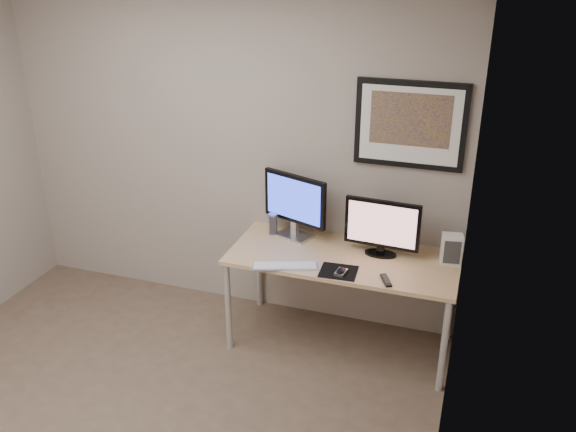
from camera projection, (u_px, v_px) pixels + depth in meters
name	position (u px, v px, depth m)	size (l,w,h in m)	color
room	(137.00, 156.00, 3.42)	(3.60, 3.60, 3.60)	white
desk	(343.00, 264.00, 4.30)	(1.60, 0.70, 0.73)	tan
framed_art	(410.00, 125.00, 4.10)	(0.75, 0.04, 0.60)	black
monitor_large	(295.00, 203.00, 4.45)	(0.52, 0.25, 0.49)	#B5B4B9
monitor_tv	(382.00, 227.00, 4.20)	(0.53, 0.13, 0.41)	black
speaker_left	(273.00, 224.00, 4.57)	(0.07, 0.07, 0.17)	#B5B4B9
speaker_right	(372.00, 230.00, 4.47)	(0.07, 0.07, 0.17)	#B5B4B9
keyboard	(285.00, 266.00, 4.13)	(0.44, 0.12, 0.02)	#B8B8BD
mousepad	(338.00, 272.00, 4.07)	(0.25, 0.22, 0.00)	black
mouse	(341.00, 271.00, 4.03)	(0.06, 0.10, 0.03)	black
remote	(386.00, 280.00, 3.95)	(0.04, 0.16, 0.02)	black
fan_unit	(451.00, 249.00, 4.14)	(0.14, 0.10, 0.21)	silver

